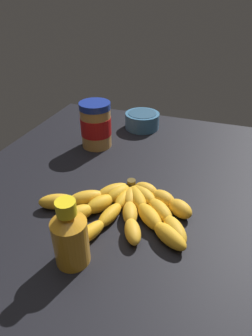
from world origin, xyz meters
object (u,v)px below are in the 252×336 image
Objects in this scene: peanut_butter_jar at (96,125)px; honey_bottle at (70,236)px; banana_bunch at (128,207)px; small_bowl at (142,120)px.

peanut_butter_jar reaches higher than honey_bottle.
banana_bunch is 16.34cm from honey_bottle.
banana_bunch is 2.53× the size of honey_bottle.
small_bowl is (57.70, 4.52, -3.07)cm from honey_bottle.
small_bowl is (16.80, -9.35, -3.96)cm from peanut_butter_jar.
small_bowl is at bearing 4.48° from honey_bottle.
honey_bottle is 1.16× the size of small_bowl.
peanut_butter_jar is at bearing 150.90° from small_bowl.
honey_bottle is at bearing 160.85° from banana_bunch.
honey_bottle is at bearing -175.52° from small_bowl.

